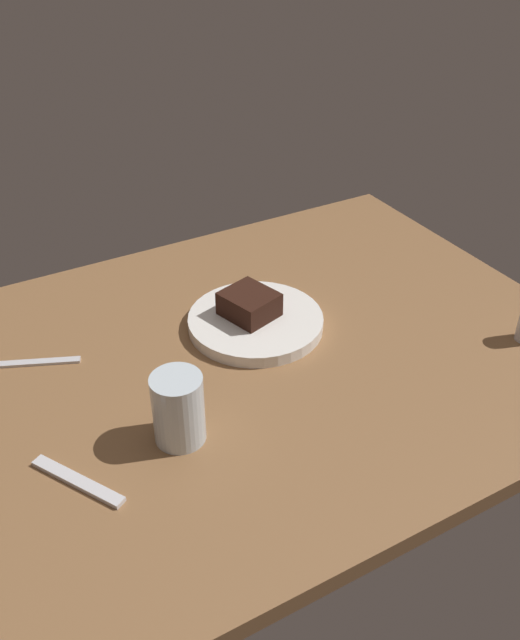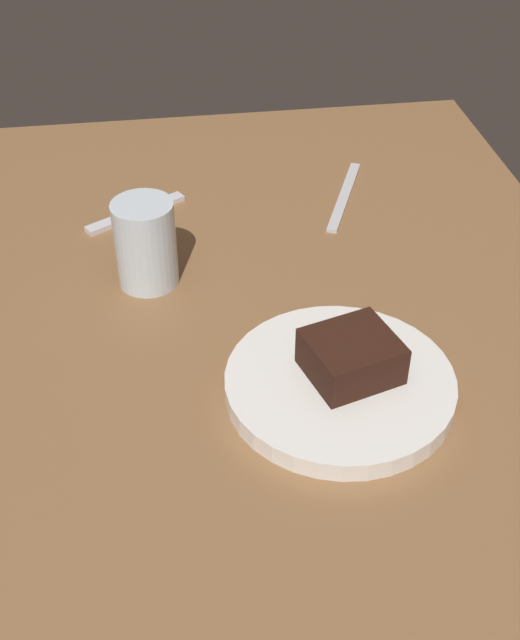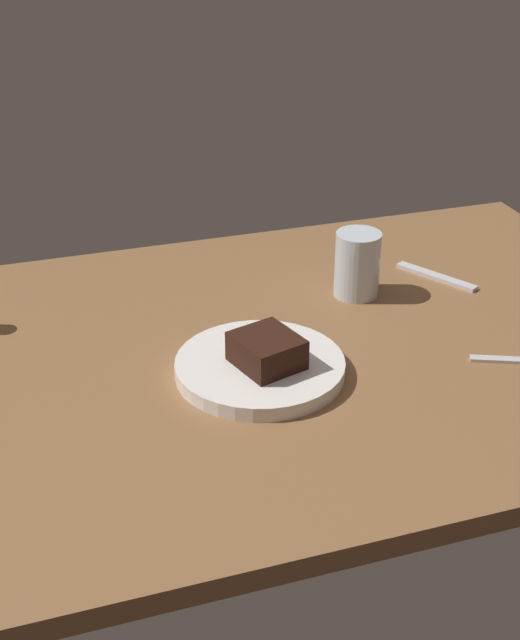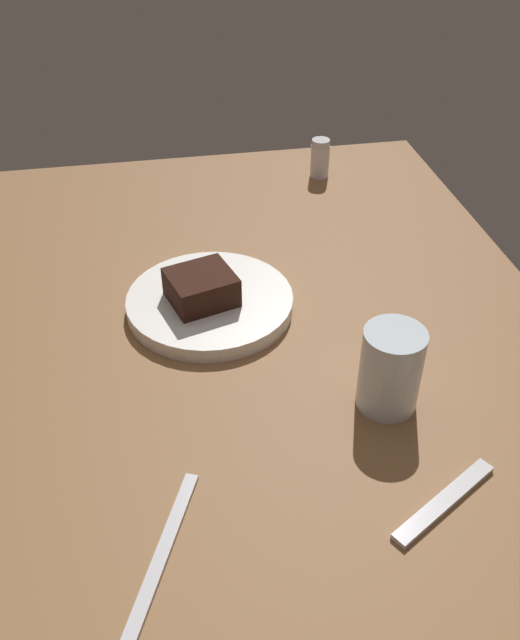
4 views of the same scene
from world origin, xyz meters
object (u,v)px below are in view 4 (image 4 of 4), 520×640
Objects in this scene: salt_shaker at (320,158)px; water_glass at (390,369)px; dessert_spoon at (444,501)px; butter_knife at (163,551)px; dessert_plate at (210,303)px; chocolate_cake_slice at (201,287)px.

water_glass reaches higher than salt_shaker.
salt_shaker is at bearing 55.14° from dessert_spoon.
water_glass is 0.57× the size of butter_knife.
dessert_plate is 46.55cm from salt_shaker.
salt_shaker is at bearing 146.09° from dessert_plate.
water_glass reaches higher than chocolate_cake_slice.
water_glass reaches higher than dessert_spoon.
dessert_plate is at bearing -140.49° from water_glass.
butter_knife is (15.97, -28.10, -5.15)cm from water_glass.
dessert_plate is 42.98cm from dessert_spoon.
salt_shaker reaches higher than butter_knife.
dessert_spoon is at bearing -65.76° from butter_knife.
butter_knife is (77.20, -35.35, -3.39)cm from salt_shaker.
water_glass is 16.29cm from dessert_spoon.
salt_shaker is 76.98cm from dessert_spoon.
salt_shaker is 84.98cm from butter_knife.
salt_shaker is 0.68× the size of water_glass.
water_glass is (22.65, 18.68, 4.32)cm from dessert_plate.
water_glass is 0.72× the size of dessert_spoon.
dessert_plate is at bearing -33.91° from salt_shaker.
salt_shaker is 61.68cm from water_glass.
chocolate_cake_slice is at bearing -34.64° from salt_shaker.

